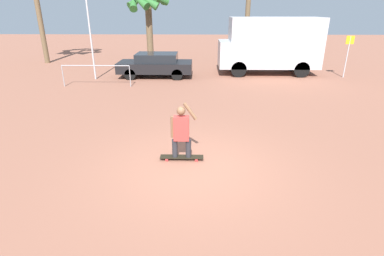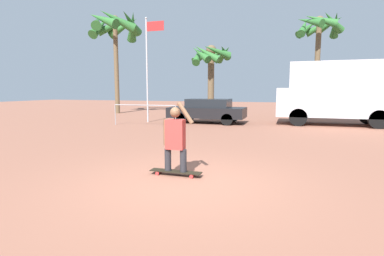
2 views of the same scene
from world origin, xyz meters
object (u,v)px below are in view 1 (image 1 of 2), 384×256
object	(u,v)px
palm_tree_center_background	(148,3)
camper_van	(271,44)
parked_car_black	(156,64)
flagpole	(90,16)
skateboard	(182,157)
street_sign	(348,51)
person_skateboarder	(181,130)

from	to	relation	value
palm_tree_center_background	camper_van	bearing A→B (deg)	-24.35
camper_van	parked_car_black	xyz separation A→B (m)	(-6.65, -1.05, -1.04)
parked_car_black	flagpole	xyz separation A→B (m)	(-3.21, -0.68, 2.61)
skateboard	camper_van	size ratio (longest dim) A/B	0.20
street_sign	parked_car_black	bearing A→B (deg)	-179.66
camper_van	palm_tree_center_background	bearing A→B (deg)	155.65
palm_tree_center_background	street_sign	bearing A→B (deg)	-20.76
parked_car_black	street_sign	xyz separation A→B (m)	(10.71, 0.06, 0.77)
skateboard	flagpole	size ratio (longest dim) A/B	0.20
skateboard	street_sign	size ratio (longest dim) A/B	0.49
person_skateboarder	parked_car_black	xyz separation A→B (m)	(-2.01, 10.12, -0.14)
palm_tree_center_background	street_sign	xyz separation A→B (m)	(11.67, -4.42, -2.50)
palm_tree_center_background	street_sign	size ratio (longest dim) A/B	2.17
parked_car_black	palm_tree_center_background	xyz separation A→B (m)	(-0.96, 4.49, 3.27)
parked_car_black	camper_van	bearing A→B (deg)	8.94
parked_car_black	street_sign	world-z (taller)	street_sign
flagpole	palm_tree_center_background	bearing A→B (deg)	66.43
flagpole	street_sign	world-z (taller)	flagpole
skateboard	camper_van	world-z (taller)	camper_van
person_skateboarder	camper_van	bearing A→B (deg)	67.45
street_sign	palm_tree_center_background	bearing A→B (deg)	159.24
palm_tree_center_background	flagpole	distance (m)	5.67
skateboard	person_skateboarder	distance (m)	0.77
camper_van	street_sign	world-z (taller)	camper_van
person_skateboarder	flagpole	world-z (taller)	flagpole
person_skateboarder	flagpole	bearing A→B (deg)	118.92
skateboard	flagpole	world-z (taller)	flagpole
skateboard	camper_van	bearing A→B (deg)	67.46
camper_van	palm_tree_center_background	distance (m)	8.64
parked_car_black	palm_tree_center_background	distance (m)	5.63
camper_van	flagpole	world-z (taller)	flagpole
person_skateboarder	parked_car_black	world-z (taller)	person_skateboarder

